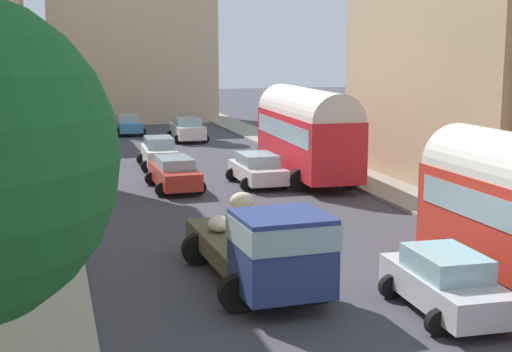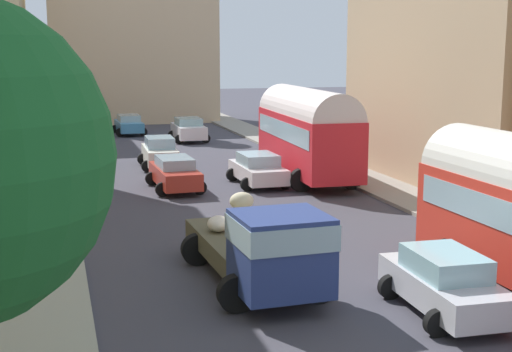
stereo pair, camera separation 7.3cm
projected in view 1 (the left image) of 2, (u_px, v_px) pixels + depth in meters
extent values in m
plane|color=#3E3D47|center=(210.00, 186.00, 32.37)|extent=(154.00, 154.00, 0.00)
cube|color=#9D9E8D|center=(42.00, 193.00, 30.40)|extent=(2.50, 70.00, 0.14)
cube|color=gray|center=(359.00, 177.00, 34.32)|extent=(2.50, 70.00, 0.14)
cube|color=tan|center=(456.00, 37.00, 32.07)|extent=(4.64, 14.00, 13.25)
cube|color=#D7B68E|center=(131.00, 49.00, 60.23)|extent=(13.51, 6.41, 12.04)
cube|color=beige|center=(72.00, 21.00, 57.06)|extent=(2.29, 2.29, 16.41)
cube|color=beige|center=(190.00, 23.00, 59.61)|extent=(2.29, 2.29, 16.41)
cylinder|color=black|center=(450.00, 257.00, 19.63)|extent=(1.00, 0.35, 1.00)
cube|color=red|center=(306.00, 141.00, 33.84)|extent=(2.80, 9.26, 2.59)
cylinder|color=silver|center=(307.00, 114.00, 33.61)|extent=(2.75, 9.07, 2.39)
cube|color=#99B7C6|center=(306.00, 129.00, 33.74)|extent=(2.82, 8.53, 0.83)
cylinder|color=black|center=(267.00, 161.00, 36.52)|extent=(1.00, 0.35, 1.00)
cylinder|color=black|center=(311.00, 159.00, 37.05)|extent=(1.00, 0.35, 1.00)
cylinder|color=black|center=(300.00, 180.00, 31.08)|extent=(1.00, 0.35, 1.00)
cylinder|color=black|center=(351.00, 178.00, 31.61)|extent=(1.00, 0.35, 1.00)
cube|color=navy|center=(282.00, 253.00, 16.87)|extent=(2.17, 2.08, 1.87)
cube|color=#99B7C6|center=(282.00, 231.00, 16.78)|extent=(2.21, 2.16, 0.60)
cube|color=brown|center=(241.00, 244.00, 20.07)|extent=(2.27, 4.66, 0.55)
ellipsoid|color=silver|center=(254.00, 233.00, 19.28)|extent=(1.05, 1.05, 0.47)
ellipsoid|color=beige|center=(255.00, 227.00, 19.74)|extent=(0.68, 0.85, 0.56)
ellipsoid|color=silver|center=(219.00, 224.00, 20.37)|extent=(0.81, 0.95, 0.44)
ellipsoid|color=beige|center=(275.00, 225.00, 18.76)|extent=(0.90, 1.02, 0.48)
ellipsoid|color=beige|center=(242.00, 201.00, 21.38)|extent=(0.77, 0.61, 0.53)
cylinder|color=black|center=(320.00, 285.00, 17.50)|extent=(0.90, 0.32, 0.90)
cylinder|color=black|center=(237.00, 294.00, 16.86)|extent=(0.90, 0.32, 0.90)
cylinder|color=black|center=(267.00, 243.00, 21.20)|extent=(0.90, 0.32, 0.90)
cylinder|color=black|center=(197.00, 250.00, 20.55)|extent=(0.90, 0.32, 0.90)
cube|color=#B43023|center=(174.00, 176.00, 31.47)|extent=(1.72, 4.35, 0.72)
cube|color=#8FB0C4|center=(174.00, 162.00, 31.37)|extent=(1.47, 2.28, 0.45)
cylinder|color=black|center=(199.00, 187.00, 30.52)|extent=(0.60, 0.21, 0.60)
cylinder|color=black|center=(162.00, 190.00, 30.04)|extent=(0.60, 0.21, 0.60)
cylinder|color=black|center=(186.00, 177.00, 33.02)|extent=(0.60, 0.21, 0.60)
cylinder|color=black|center=(151.00, 179.00, 32.55)|extent=(0.60, 0.21, 0.60)
cube|color=silver|center=(159.00, 155.00, 37.22)|extent=(1.67, 3.95, 0.79)
cube|color=#8DB4CA|center=(159.00, 142.00, 37.10)|extent=(1.42, 2.07, 0.55)
cylinder|color=black|center=(177.00, 165.00, 36.31)|extent=(0.60, 0.21, 0.60)
cylinder|color=black|center=(147.00, 166.00, 35.94)|extent=(0.60, 0.21, 0.60)
cylinder|color=black|center=(171.00, 158.00, 38.62)|extent=(0.60, 0.21, 0.60)
cylinder|color=black|center=(142.00, 159.00, 38.25)|extent=(0.60, 0.21, 0.60)
cube|color=#418DC0|center=(128.00, 126.00, 51.68)|extent=(1.76, 4.04, 0.68)
cube|color=#9EB9BB|center=(128.00, 118.00, 51.58)|extent=(1.50, 2.12, 0.47)
cylinder|color=black|center=(142.00, 132.00, 50.82)|extent=(0.60, 0.21, 0.60)
cylinder|color=black|center=(119.00, 133.00, 50.33)|extent=(0.60, 0.21, 0.60)
cylinder|color=black|center=(137.00, 128.00, 53.14)|extent=(0.60, 0.21, 0.60)
cylinder|color=black|center=(114.00, 129.00, 52.64)|extent=(0.60, 0.21, 0.60)
cube|color=silver|center=(445.00, 288.00, 16.76)|extent=(1.73, 3.99, 0.68)
cube|color=#93C2CD|center=(446.00, 263.00, 16.65)|extent=(1.47, 2.10, 0.53)
cylinder|color=black|center=(391.00, 287.00, 17.79)|extent=(0.60, 0.21, 0.60)
cylinder|color=black|center=(449.00, 282.00, 18.17)|extent=(0.60, 0.21, 0.60)
cylinder|color=black|center=(439.00, 323.00, 15.46)|extent=(0.60, 0.21, 0.60)
cylinder|color=black|center=(504.00, 316.00, 15.83)|extent=(0.60, 0.21, 0.60)
cube|color=silver|center=(257.00, 172.00, 32.56)|extent=(1.77, 4.10, 0.66)
cube|color=#9FBEC8|center=(257.00, 159.00, 32.45)|extent=(1.54, 2.14, 0.51)
cylinder|color=black|center=(232.00, 175.00, 33.56)|extent=(0.60, 0.21, 0.60)
cylinder|color=black|center=(267.00, 173.00, 34.04)|extent=(0.60, 0.21, 0.60)
cylinder|color=black|center=(247.00, 184.00, 31.17)|extent=(0.60, 0.21, 0.60)
cylinder|color=black|center=(284.00, 182.00, 31.66)|extent=(0.60, 0.21, 0.60)
cube|color=silver|center=(188.00, 131.00, 47.91)|extent=(1.80, 4.04, 0.82)
cube|color=#8FBBC2|center=(187.00, 121.00, 47.80)|extent=(1.58, 2.11, 0.48)
cylinder|color=black|center=(171.00, 135.00, 48.92)|extent=(0.60, 0.21, 0.60)
cylinder|color=black|center=(197.00, 134.00, 49.41)|extent=(0.60, 0.21, 0.60)
cylinder|color=black|center=(178.00, 139.00, 46.55)|extent=(0.60, 0.21, 0.60)
cylinder|color=black|center=(205.00, 139.00, 47.04)|extent=(0.60, 0.21, 0.60)
cylinder|color=#463D46|center=(57.00, 192.00, 30.77)|extent=(0.17, 0.17, 0.14)
cylinder|color=#463D46|center=(57.00, 181.00, 30.68)|extent=(0.26, 0.26, 0.82)
cylinder|color=#A14131|center=(56.00, 164.00, 30.56)|extent=(0.40, 0.40, 0.60)
sphere|color=tan|center=(55.00, 155.00, 30.49)|extent=(0.22, 0.22, 0.22)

